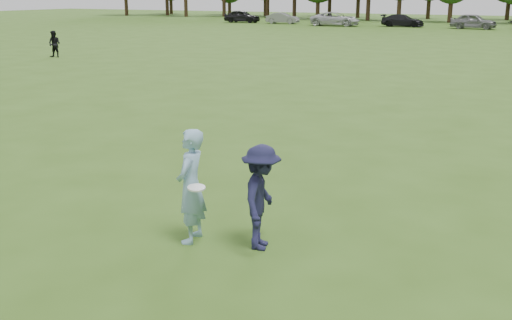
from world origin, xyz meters
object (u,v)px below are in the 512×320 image
(player_far_a, at_px, (54,44))
(car_a, at_px, (242,16))
(thrower, at_px, (191,186))
(car_c, at_px, (335,19))
(car_d, at_px, (403,21))
(car_b, at_px, (283,18))
(car_e, at_px, (473,21))
(defender, at_px, (261,197))

(player_far_a, height_order, car_a, player_far_a)
(thrower, bearing_deg, car_a, -163.36)
(car_c, bearing_deg, car_d, -81.92)
(thrower, height_order, car_b, thrower)
(player_far_a, distance_m, car_e, 44.79)
(player_far_a, distance_m, car_b, 41.80)
(player_far_a, height_order, car_b, player_far_a)
(car_d, distance_m, car_e, 7.66)
(player_far_a, height_order, car_e, car_e)
(car_d, bearing_deg, car_b, 89.47)
(car_c, height_order, car_e, car_e)
(defender, distance_m, car_b, 66.57)
(defender, height_order, car_a, defender)
(car_d, relative_size, car_e, 1.01)
(car_b, bearing_deg, thrower, -163.05)
(defender, bearing_deg, car_c, 3.58)
(player_far_a, xyz_separation_m, car_a, (-10.19, 41.79, -0.00))
(car_c, distance_m, car_d, 7.48)
(car_a, height_order, car_c, car_a)
(thrower, distance_m, car_c, 62.10)
(car_b, xyz_separation_m, car_c, (7.43, -1.72, 0.12))
(car_d, bearing_deg, thrower, -170.05)
(car_a, xyz_separation_m, car_e, (28.06, -0.71, 0.01))
(defender, height_order, car_c, defender)
(thrower, height_order, player_far_a, thrower)
(thrower, height_order, car_e, thrower)
(car_b, height_order, car_d, car_d)
(defender, relative_size, car_c, 0.29)
(player_far_a, distance_m, car_c, 39.96)
(defender, xyz_separation_m, car_a, (-33.58, 60.70, -0.03))
(thrower, distance_m, car_e, 60.42)
(defender, bearing_deg, thrower, 88.31)
(thrower, distance_m, car_b, 66.37)
(car_c, relative_size, car_e, 1.21)
(car_b, distance_m, car_d, 14.67)
(defender, relative_size, car_b, 0.40)
(defender, bearing_deg, car_e, -10.29)
(defender, xyz_separation_m, car_c, (-20.39, 58.76, -0.03))
(thrower, bearing_deg, defender, 92.44)
(thrower, bearing_deg, player_far_a, -142.11)
(car_a, relative_size, car_c, 0.82)
(car_c, relative_size, car_d, 1.19)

